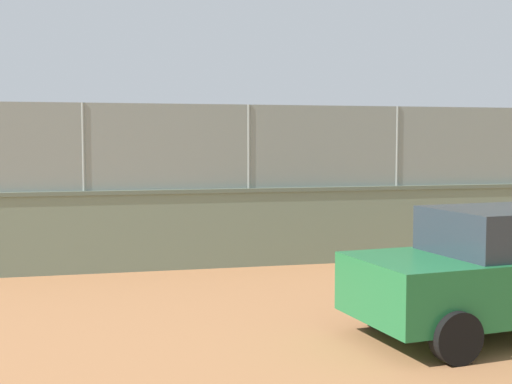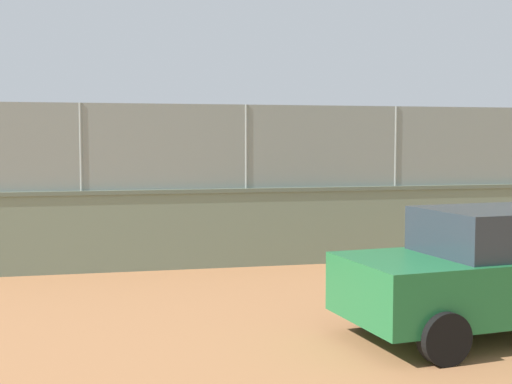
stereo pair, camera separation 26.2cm
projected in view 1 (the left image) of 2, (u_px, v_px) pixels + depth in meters
ground_plane at (234, 211)px, 25.17m from camera, size 260.00×260.00×0.00m
perimeter_wall at (396, 222)px, 14.93m from camera, size 26.32×1.36×1.59m
fence_panel_on_wall at (397, 146)px, 14.81m from camera, size 25.85×1.07×1.67m
player_crossing_court at (75, 211)px, 15.74m from camera, size 0.86×0.98×1.64m
player_at_service_line at (302, 195)px, 21.58m from camera, size 0.69×1.01×1.49m
sports_ball at (112, 262)px, 14.37m from camera, size 0.10×0.10×0.10m
courtside_bench at (437, 225)px, 17.14m from camera, size 1.61×0.44×0.87m
parked_car_green at (511, 269)px, 9.24m from camera, size 4.32×2.19×1.66m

